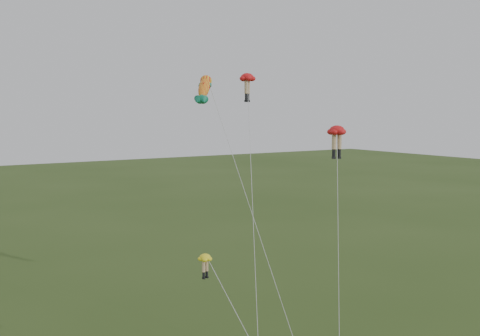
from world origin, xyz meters
TOP-DOWN VIEW (x-y plane):
  - legs_kite_red_high at (4.65, 11.61)m, footprint 8.05×13.18m
  - legs_kite_red_mid at (8.24, 5.46)m, footprint 7.36×8.58m
  - legs_kite_yellow at (-4.10, 1.82)m, footprint 2.71×6.19m
  - fish_kite at (0.56, 10.88)m, footprint 2.38×12.87m

SIDE VIEW (x-z plane):
  - legs_kite_yellow at x=-4.10m, z-range 3.18..11.27m
  - legs_kite_red_mid at x=8.24m, z-range 6.66..21.52m
  - fish_kite at x=0.56m, z-range 8.10..26.79m
  - legs_kite_red_high at x=4.65m, z-range 8.48..27.28m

